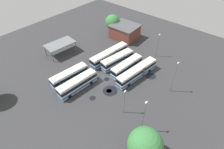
{
  "coord_description": "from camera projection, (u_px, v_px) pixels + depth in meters",
  "views": [
    {
      "loc": [
        25.93,
        25.73,
        34.27
      ],
      "look_at": [
        -1.86,
        1.67,
        1.47
      ],
      "focal_mm": 28.51,
      "sensor_mm": 36.0,
      "label": 1
    }
  ],
  "objects": [
    {
      "name": "lamp_post_near_entrance",
      "position": [
        174.0,
        77.0,
        43.23
      ],
      "size": [
        0.56,
        0.28,
        9.4
      ],
      "color": "slate",
      "rests_on": "ground_plane"
    },
    {
      "name": "bus_row1_slot0",
      "position": [
        70.0,
        76.0,
        48.38
      ],
      "size": [
        10.91,
        3.6,
        3.38
      ],
      "color": "silver",
      "rests_on": "ground_plane"
    },
    {
      "name": "ground_plane",
      "position": [
        103.0,
        79.0,
        50.0
      ],
      "size": [
        92.23,
        92.23,
        0.0
      ],
      "primitive_type": "plane",
      "color": "#333335"
    },
    {
      "name": "puddle_between_rows",
      "position": [
        110.0,
        91.0,
        46.67
      ],
      "size": [
        3.89,
        3.89,
        0.01
      ],
      "primitive_type": "cylinder",
      "color": "black",
      "rests_on": "ground_plane"
    },
    {
      "name": "lamp_post_far_corner",
      "position": [
        144.0,
        116.0,
        34.65
      ],
      "size": [
        0.56,
        0.28,
        9.4
      ],
      "color": "slate",
      "rests_on": "ground_plane"
    },
    {
      "name": "puddle_back_corner",
      "position": [
        93.0,
        98.0,
        44.78
      ],
      "size": [
        1.64,
        1.64,
        0.01
      ],
      "primitive_type": "cylinder",
      "color": "black",
      "rests_on": "ground_plane"
    },
    {
      "name": "tree_north_edge",
      "position": [
        113.0,
        22.0,
        66.9
      ],
      "size": [
        5.46,
        5.46,
        7.27
      ],
      "color": "brown",
      "rests_on": "ground_plane"
    },
    {
      "name": "bus_row0_slot0",
      "position": [
        110.0,
        55.0,
        55.72
      ],
      "size": [
        14.18,
        3.72,
        3.38
      ],
      "color": "silver",
      "rests_on": "ground_plane"
    },
    {
      "name": "puddle_front_lane",
      "position": [
        151.0,
        76.0,
        50.95
      ],
      "size": [
        2.96,
        2.96,
        0.01
      ],
      "primitive_type": "cylinder",
      "color": "black",
      "rests_on": "ground_plane"
    },
    {
      "name": "bus_row0_slot3",
      "position": [
        137.0,
        72.0,
        49.55
      ],
      "size": [
        14.21,
        4.14,
        3.38
      ],
      "color": "silver",
      "rests_on": "ground_plane"
    },
    {
      "name": "depot_building",
      "position": [
        125.0,
        32.0,
        65.36
      ],
      "size": [
        8.73,
        9.81,
        5.1
      ],
      "color": "brown",
      "rests_on": "ground_plane"
    },
    {
      "name": "maintenance_shelter",
      "position": [
        60.0,
        44.0,
        57.0
      ],
      "size": [
        9.75,
        6.17,
        3.85
      ],
      "color": "slate",
      "rests_on": "ground_plane"
    },
    {
      "name": "lamp_post_mid_lot",
      "position": [
        158.0,
        45.0,
        55.31
      ],
      "size": [
        0.56,
        0.28,
        7.95
      ],
      "color": "slate",
      "rests_on": "ground_plane"
    },
    {
      "name": "bus_row0_slot2",
      "position": [
        127.0,
        66.0,
        51.44
      ],
      "size": [
        11.13,
        3.34,
        3.38
      ],
      "color": "silver",
      "rests_on": "ground_plane"
    },
    {
      "name": "tree_northeast",
      "position": [
        145.0,
        145.0,
        30.37
      ],
      "size": [
        6.22,
        6.22,
        8.2
      ],
      "color": "brown",
      "rests_on": "ground_plane"
    },
    {
      "name": "bus_row0_slot1",
      "position": [
        117.0,
        60.0,
        53.77
      ],
      "size": [
        11.34,
        4.13,
        3.38
      ],
      "color": "silver",
      "rests_on": "ground_plane"
    },
    {
      "name": "bus_row1_slot1",
      "position": [
        78.0,
        84.0,
        46.08
      ],
      "size": [
        11.31,
        3.3,
        3.38
      ],
      "color": "silver",
      "rests_on": "ground_plane"
    },
    {
      "name": "lamp_post_by_building",
      "position": [
        124.0,
        101.0,
        38.87
      ],
      "size": [
        0.56,
        0.28,
        7.29
      ],
      "color": "slate",
      "rests_on": "ground_plane"
    },
    {
      "name": "puddle_near_shelter",
      "position": [
        107.0,
        79.0,
        49.98
      ],
      "size": [
        1.58,
        1.58,
        0.01
      ],
      "primitive_type": "cylinder",
      "color": "black",
      "rests_on": "ground_plane"
    },
    {
      "name": "puddle_centre_drain",
      "position": [
        109.0,
        91.0,
        46.65
      ],
      "size": [
        1.47,
        1.47,
        0.01
      ],
      "primitive_type": "cylinder",
      "color": "black",
      "rests_on": "ground_plane"
    }
  ]
}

